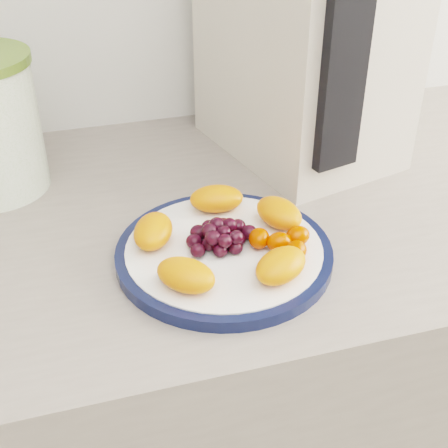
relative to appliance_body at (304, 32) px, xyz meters
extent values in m
cube|color=gray|center=(-0.22, -0.13, -0.63)|extent=(3.50, 0.60, 0.90)
cube|color=#957C54|center=(-0.22, -0.13, -0.66)|extent=(3.48, 0.58, 0.84)
cylinder|color=#0F1738|center=(-0.19, -0.25, -0.18)|extent=(0.26, 0.26, 0.01)
cylinder|color=white|center=(-0.19, -0.25, -0.17)|extent=(0.23, 0.23, 0.02)
cube|color=beige|center=(0.00, 0.00, 0.00)|extent=(0.27, 0.33, 0.37)
cube|color=black|center=(-0.01, -0.16, 0.01)|extent=(0.07, 0.04, 0.27)
ellipsoid|color=#FF6211|center=(-0.11, -0.23, -0.15)|extent=(0.07, 0.08, 0.03)
ellipsoid|color=#FF6211|center=(-0.18, -0.17, -0.15)|extent=(0.08, 0.06, 0.03)
ellipsoid|color=#FF6211|center=(-0.27, -0.22, -0.15)|extent=(0.07, 0.08, 0.03)
ellipsoid|color=#FF6211|center=(-0.25, -0.31, -0.15)|extent=(0.08, 0.08, 0.03)
ellipsoid|color=#FF6211|center=(-0.15, -0.33, -0.15)|extent=(0.08, 0.07, 0.03)
ellipsoid|color=black|center=(-0.19, -0.25, -0.16)|extent=(0.02, 0.02, 0.02)
ellipsoid|color=black|center=(-0.18, -0.25, -0.16)|extent=(0.02, 0.02, 0.02)
ellipsoid|color=black|center=(-0.18, -0.24, -0.16)|extent=(0.02, 0.02, 0.02)
ellipsoid|color=black|center=(-0.20, -0.24, -0.16)|extent=(0.02, 0.02, 0.02)
ellipsoid|color=black|center=(-0.21, -0.25, -0.16)|extent=(0.02, 0.02, 0.02)
ellipsoid|color=black|center=(-0.20, -0.27, -0.16)|extent=(0.02, 0.02, 0.02)
ellipsoid|color=black|center=(-0.18, -0.27, -0.16)|extent=(0.02, 0.02, 0.02)
ellipsoid|color=black|center=(-0.16, -0.25, -0.16)|extent=(0.02, 0.02, 0.02)
ellipsoid|color=black|center=(-0.17, -0.23, -0.16)|extent=(0.02, 0.02, 0.02)
ellipsoid|color=black|center=(-0.18, -0.22, -0.16)|extent=(0.02, 0.02, 0.02)
ellipsoid|color=black|center=(-0.20, -0.22, -0.16)|extent=(0.02, 0.02, 0.02)
ellipsoid|color=black|center=(-0.22, -0.23, -0.16)|extent=(0.02, 0.02, 0.02)
ellipsoid|color=black|center=(-0.23, -0.25, -0.16)|extent=(0.02, 0.02, 0.02)
ellipsoid|color=black|center=(-0.23, -0.26, -0.16)|extent=(0.02, 0.02, 0.02)
ellipsoid|color=black|center=(-0.19, -0.25, -0.14)|extent=(0.02, 0.02, 0.02)
ellipsoid|color=black|center=(-0.18, -0.24, -0.14)|extent=(0.02, 0.02, 0.02)
ellipsoid|color=black|center=(-0.20, -0.24, -0.14)|extent=(0.02, 0.02, 0.02)
ellipsoid|color=black|center=(-0.21, -0.25, -0.14)|extent=(0.02, 0.02, 0.02)
ellipsoid|color=black|center=(-0.21, -0.26, -0.14)|extent=(0.02, 0.02, 0.02)
ellipsoid|color=black|center=(-0.20, -0.27, -0.14)|extent=(0.02, 0.02, 0.02)
ellipsoid|color=black|center=(-0.18, -0.27, -0.14)|extent=(0.02, 0.02, 0.02)
ellipsoid|color=#CA3000|center=(-0.13, -0.28, -0.15)|extent=(0.03, 0.03, 0.02)
ellipsoid|color=#CA3000|center=(-0.11, -0.27, -0.15)|extent=(0.03, 0.03, 0.02)
ellipsoid|color=#CA3000|center=(-0.12, -0.30, -0.15)|extent=(0.04, 0.04, 0.02)
ellipsoid|color=#CA3000|center=(-0.15, -0.26, -0.15)|extent=(0.03, 0.04, 0.02)
camera|label=1|loc=(-0.36, -0.83, 0.27)|focal=50.00mm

